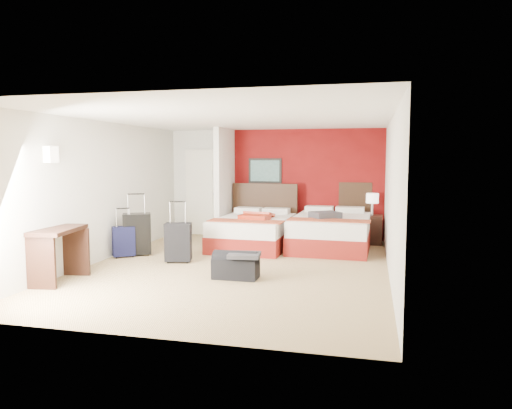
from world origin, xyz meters
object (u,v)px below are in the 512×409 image
(bed_left, at_px, (253,232))
(suitcase_navy, at_px, (124,243))
(table_lamp, at_px, (372,204))
(suitcase_charcoal, at_px, (178,244))
(duffel_bag, at_px, (236,267))
(suitcase_black, at_px, (137,235))
(bed_right, at_px, (331,233))
(desk, at_px, (59,255))
(red_suitcase_open, at_px, (257,216))
(nightstand, at_px, (372,229))

(bed_left, height_order, suitcase_navy, bed_left)
(table_lamp, xyz_separation_m, suitcase_charcoal, (-3.34, -2.67, -0.52))
(suitcase_navy, distance_m, duffel_bag, 2.67)
(suitcase_black, height_order, suitcase_charcoal, suitcase_black)
(bed_right, relative_size, duffel_bag, 3.18)
(suitcase_black, relative_size, suitcase_charcoal, 1.15)
(table_lamp, xyz_separation_m, suitcase_black, (-4.34, -2.29, -0.47))
(duffel_bag, distance_m, desk, 2.64)
(red_suitcase_open, relative_size, desk, 0.82)
(bed_right, distance_m, table_lamp, 1.21)
(table_lamp, distance_m, suitcase_charcoal, 4.31)
(suitcase_charcoal, bearing_deg, bed_left, 47.25)
(desk, bearing_deg, suitcase_black, 76.23)
(table_lamp, height_order, duffel_bag, table_lamp)
(bed_right, distance_m, suitcase_navy, 4.10)
(bed_left, distance_m, suitcase_navy, 2.61)
(bed_left, bearing_deg, suitcase_navy, -142.19)
(bed_left, relative_size, suitcase_black, 2.68)
(duffel_bag, bearing_deg, nightstand, 59.68)
(red_suitcase_open, xyz_separation_m, table_lamp, (2.28, 1.09, 0.19))
(bed_right, distance_m, suitcase_black, 3.86)
(bed_left, height_order, red_suitcase_open, red_suitcase_open)
(nightstand, height_order, suitcase_charcoal, suitcase_charcoal)
(nightstand, bearing_deg, red_suitcase_open, -152.93)
(suitcase_navy, bearing_deg, table_lamp, -8.30)
(desk, bearing_deg, bed_left, 48.97)
(red_suitcase_open, height_order, suitcase_charcoal, red_suitcase_open)
(suitcase_black, bearing_deg, suitcase_charcoal, -48.52)
(suitcase_black, bearing_deg, bed_right, -3.60)
(bed_right, distance_m, red_suitcase_open, 1.56)
(red_suitcase_open, xyz_separation_m, desk, (-2.25, -3.27, -0.26))
(suitcase_black, relative_size, duffel_bag, 1.12)
(nightstand, distance_m, table_lamp, 0.55)
(nightstand, bearing_deg, suitcase_navy, -149.25)
(nightstand, relative_size, duffel_bag, 0.90)
(bed_right, xyz_separation_m, duffel_bag, (-1.23, -2.80, -0.15))
(nightstand, bearing_deg, desk, -134.57)
(bed_right, bearing_deg, bed_left, -168.89)
(suitcase_charcoal, relative_size, duffel_bag, 0.97)
(suitcase_black, relative_size, desk, 0.79)
(nightstand, bearing_deg, table_lamp, 0.00)
(bed_right, height_order, desk, desk)
(table_lamp, bearing_deg, desk, -136.17)
(red_suitcase_open, distance_m, duffel_bag, 2.51)
(suitcase_black, xyz_separation_m, suitcase_charcoal, (1.00, -0.39, -0.05))
(bed_right, xyz_separation_m, red_suitcase_open, (-1.48, -0.35, 0.34))
(suitcase_charcoal, bearing_deg, nightstand, 25.52)
(suitcase_charcoal, relative_size, desk, 0.69)
(suitcase_black, bearing_deg, bed_left, 6.21)
(bed_right, height_order, suitcase_black, suitcase_black)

